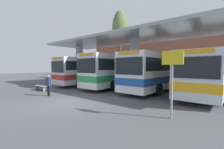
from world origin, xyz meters
TOP-DOWN VIEW (x-y plane):
  - ground_plane at (0.00, 0.00)m, footprint 100.00×100.00m
  - townhouse_backdrop at (0.00, 22.58)m, footprint 40.00×0.58m
  - station_canopy at (0.00, 8.07)m, footprint 22.90×6.80m
  - transit_bus_left_bay at (-6.02, 8.05)m, footprint 2.96×10.23m
  - transit_bus_center_bay at (-2.00, 9.11)m, footprint 2.95×12.07m
  - transit_bus_right_bay at (2.34, 9.72)m, footprint 2.96×12.41m
  - transit_bus_far_right_bay at (6.36, 9.04)m, footprint 2.80×11.05m
  - waiting_bench_near_pillar at (-6.10, 1.29)m, footprint 1.95×0.44m
  - info_sign_platform at (5.95, 1.30)m, footprint 0.90×0.09m
  - pedestrian_waiting at (-2.98, 0.40)m, footprint 0.60×0.29m
  - poplar_tree_behind_left at (-7.77, 16.10)m, footprint 2.79×2.79m

SIDE VIEW (x-z plane):
  - ground_plane at x=0.00m, z-range 0.00..0.00m
  - waiting_bench_near_pillar at x=-6.10m, z-range 0.12..0.58m
  - pedestrian_waiting at x=-2.98m, z-range 0.18..1.80m
  - transit_bus_far_right_bay at x=6.36m, z-range 0.19..3.41m
  - transit_bus_left_bay at x=-6.02m, z-range 0.20..3.48m
  - transit_bus_right_bay at x=2.34m, z-range 0.19..3.57m
  - transit_bus_center_bay at x=-2.00m, z-range 0.19..3.63m
  - info_sign_platform at x=5.95m, z-range 0.63..3.58m
  - station_canopy at x=0.00m, z-range 1.79..7.17m
  - townhouse_backdrop at x=0.00m, z-range 0.86..11.72m
  - poplar_tree_behind_left at x=-7.77m, z-range 2.81..14.89m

